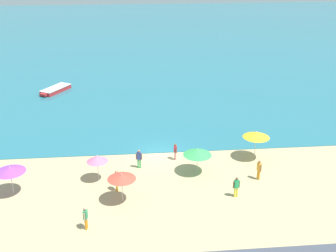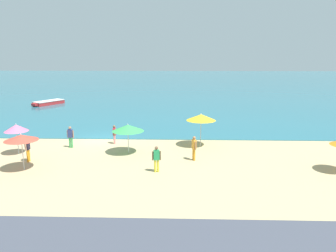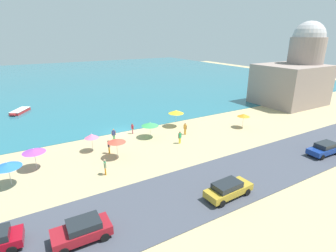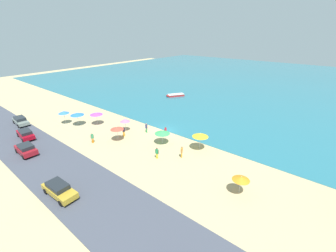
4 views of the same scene
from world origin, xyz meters
TOP-DOWN VIEW (x-y plane):
  - ground_plane at (0.00, 0.00)m, footprint 160.00×160.00m
  - sea at (0.00, 55.00)m, footprint 150.00×110.00m
  - beach_umbrella_1 at (-3.31, -7.81)m, footprint 2.11×2.11m
  - beach_umbrella_2 at (8.47, -1.90)m, footprint 2.36×2.36m
  - beach_umbrella_4 at (-5.29, -4.47)m, footprint 1.72×1.72m
  - beach_umbrella_5 at (2.91, -3.98)m, footprint 2.39×2.39m
  - bather_1 at (-1.91, -2.65)m, footprint 0.56×0.27m
  - bather_2 at (-3.76, -6.18)m, footprint 0.23×0.57m
  - bather_3 at (7.77, -5.50)m, footprint 0.34×0.54m
  - bather_4 at (5.29, -7.90)m, footprint 0.56×0.28m
  - bather_5 at (1.35, -1.38)m, footprint 0.25×0.57m
  - skiff_nearshore at (-12.26, 19.01)m, footprint 3.74×4.76m

SIDE VIEW (x-z plane):
  - ground_plane at x=0.00m, z-range 0.00..0.00m
  - sea at x=0.00m, z-range 0.00..0.05m
  - skiff_nearshore at x=-12.26m, z-range 0.05..0.63m
  - bather_5 at x=1.35m, z-range 0.09..1.67m
  - bather_4 at x=5.29m, z-range 0.10..1.79m
  - bather_1 at x=-1.91m, z-range 0.11..1.85m
  - bather_3 at x=7.77m, z-range 0.11..1.85m
  - bather_2 at x=-3.76m, z-range 0.12..1.94m
  - beach_umbrella_5 at x=2.91m, z-range 0.82..3.09m
  - beach_umbrella_4 at x=-5.29m, z-range 0.84..3.17m
  - beach_umbrella_1 at x=-3.31m, z-range 0.95..3.37m
  - beach_umbrella_2 at x=8.47m, z-range 1.03..3.74m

